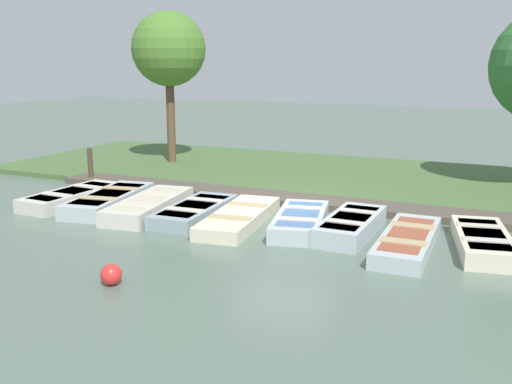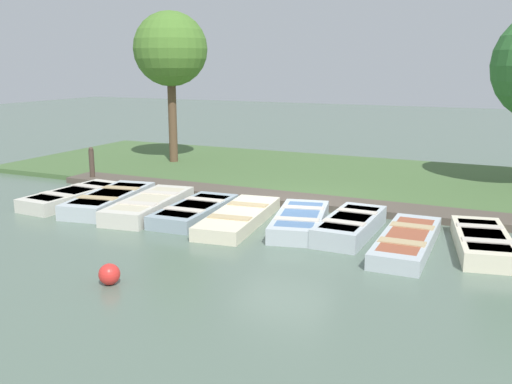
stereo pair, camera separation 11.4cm
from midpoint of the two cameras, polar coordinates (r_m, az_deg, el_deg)
ground_plane at (r=14.78m, az=3.11°, el=-2.23°), size 80.00×80.00×0.00m
shore_bank at (r=19.38m, az=8.62°, el=1.50°), size 8.00×24.00×0.16m
dock_walkway at (r=15.88m, az=4.78°, el=-0.86°), size 1.17×15.88×0.18m
rowboat_0 at (r=16.70m, az=-17.64°, el=-0.40°), size 3.11×1.24×0.38m
rowboat_1 at (r=15.96m, az=-14.21°, el=-0.73°), size 3.44×1.68×0.41m
rowboat_2 at (r=15.11m, az=-10.39°, el=-1.29°), size 3.40×1.56×0.41m
rowboat_3 at (r=14.50m, az=-5.90°, el=-1.87°), size 3.00×1.30×0.35m
rowboat_4 at (r=13.87m, az=-1.46°, el=-2.51°), size 3.54×1.50×0.34m
rowboat_5 at (r=13.49m, az=4.67°, el=-2.88°), size 3.03×1.69×0.39m
rowboat_6 at (r=13.16m, az=9.67°, el=-3.30°), size 2.75×1.05×0.44m
rowboat_7 at (r=12.45m, az=15.11°, el=-4.75°), size 3.33×1.05×0.35m
rowboat_8 at (r=12.80m, az=21.95°, el=-4.64°), size 2.95×1.55×0.39m
mooring_post_near at (r=19.33m, az=-15.93°, el=2.66°), size 0.17×0.17×1.17m
buoy at (r=10.45m, az=-14.15°, el=-7.97°), size 0.38×0.38×0.38m
park_tree_far_left at (r=21.66m, az=-8.41°, el=13.86°), size 2.71×2.71×5.68m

